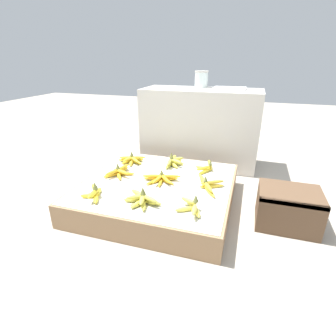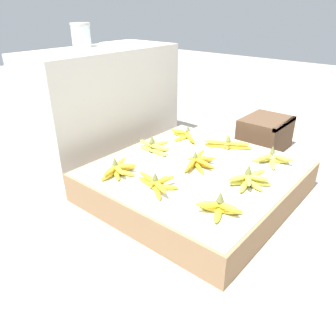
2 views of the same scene
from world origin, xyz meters
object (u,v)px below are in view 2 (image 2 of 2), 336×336
object	(u,v)px
banana_bunch_front_midright	(272,159)
banana_bunch_front_left	(219,208)
banana_bunch_middle_midleft	(198,162)
banana_bunch_back_midright	(185,135)
banana_bunch_back_left	(118,169)
banana_bunch_middle_left	(157,183)
banana_bunch_middle_midright	(228,143)
banana_bunch_front_midleft	(250,179)
banana_bunch_back_midleft	(154,146)
glass_jar	(81,35)
wooden_crate	(265,134)
foam_tray_white	(124,43)

from	to	relation	value
banana_bunch_front_midright	banana_bunch_front_left	bearing A→B (deg)	-176.86
banana_bunch_middle_midleft	banana_bunch_back_midright	world-z (taller)	banana_bunch_back_midright
banana_bunch_back_left	banana_bunch_middle_left	bearing A→B (deg)	-85.72
banana_bunch_middle_left	banana_bunch_back_midright	distance (m)	0.66
banana_bunch_front_midright	banana_bunch_back_midright	size ratio (longest dim) A/B	0.87
banana_bunch_front_midright	banana_bunch_middle_midright	bearing A→B (deg)	82.77
banana_bunch_front_midleft	banana_bunch_middle_left	distance (m)	0.45
banana_bunch_middle_left	banana_bunch_back_left	bearing A→B (deg)	94.28
banana_bunch_back_left	banana_bunch_back_midright	distance (m)	0.61
banana_bunch_back_midleft	banana_bunch_back_midright	size ratio (longest dim) A/B	0.91
banana_bunch_front_midright	banana_bunch_back_left	world-z (taller)	banana_bunch_front_midright
banana_bunch_front_midleft	banana_bunch_back_midright	world-z (taller)	banana_bunch_front_midleft
banana_bunch_front_midleft	banana_bunch_back_midright	bearing A→B (deg)	65.31
banana_bunch_middle_midleft	glass_jar	world-z (taller)	glass_jar
banana_bunch_front_midleft	banana_bunch_middle_midleft	world-z (taller)	banana_bunch_front_midleft
banana_bunch_front_midleft	banana_bunch_front_midright	world-z (taller)	banana_bunch_front_midleft
banana_bunch_middle_midleft	banana_bunch_back_left	xyz separation A→B (m)	(-0.34, 0.26, 0.00)
wooden_crate	banana_bunch_middle_left	size ratio (longest dim) A/B	1.50
banana_bunch_front_midleft	banana_bunch_middle_midright	xyz separation A→B (m)	(0.33, 0.32, -0.00)
foam_tray_white	banana_bunch_front_midright	bearing A→B (deg)	-92.49
banana_bunch_middle_midright	glass_jar	distance (m)	1.18
banana_bunch_middle_left	glass_jar	bearing A→B (deg)	68.75
banana_bunch_front_left	banana_bunch_back_midleft	bearing A→B (deg)	64.34
banana_bunch_middle_midleft	banana_bunch_back_midright	bearing A→B (deg)	47.54
banana_bunch_middle_midright	banana_bunch_back_midright	world-z (taller)	banana_bunch_middle_midright
banana_bunch_back_left	foam_tray_white	bearing A→B (deg)	43.08
wooden_crate	banana_bunch_front_left	size ratio (longest dim) A/B	1.90
banana_bunch_middle_midright	wooden_crate	bearing A→B (deg)	-2.30
banana_bunch_front_left	banana_bunch_middle_midright	size ratio (longest dim) A/B	0.69
banana_bunch_back_left	banana_bunch_back_midleft	bearing A→B (deg)	9.04
banana_bunch_back_left	banana_bunch_middle_midleft	bearing A→B (deg)	-37.28
banana_bunch_front_midleft	banana_bunch_back_left	xyz separation A→B (m)	(-0.33, 0.58, -0.00)
banana_bunch_front_left	wooden_crate	bearing A→B (deg)	15.57
banana_bunch_front_left	banana_bunch_middle_midleft	distance (m)	0.46
banana_bunch_middle_midright	banana_bunch_back_left	world-z (taller)	banana_bunch_back_left
banana_bunch_back_midright	foam_tray_white	world-z (taller)	foam_tray_white
wooden_crate	banana_bunch_front_midleft	xyz separation A→B (m)	(-0.84, -0.30, 0.08)
banana_bunch_front_midleft	banana_bunch_middle_left	bearing A→B (deg)	133.92
banana_bunch_front_midright	banana_bunch_middle_midleft	bearing A→B (deg)	133.54
banana_bunch_middle_midright	banana_bunch_back_left	xyz separation A→B (m)	(-0.67, 0.26, -0.00)
banana_bunch_front_midleft	foam_tray_white	distance (m)	1.36
banana_bunch_front_left	banana_bunch_back_left	bearing A→B (deg)	92.53
banana_bunch_front_midleft	banana_bunch_back_midleft	xyz separation A→B (m)	(0.00, 0.63, 0.00)
banana_bunch_front_left	banana_bunch_middle_midright	distance (m)	0.73
glass_jar	banana_bunch_back_midleft	bearing A→B (deg)	-95.56
banana_bunch_front_midright	glass_jar	distance (m)	1.44
banana_bunch_back_midright	banana_bunch_front_midright	bearing A→B (deg)	-88.43
foam_tray_white	banana_bunch_back_left	bearing A→B (deg)	-136.92
banana_bunch_back_left	banana_bunch_front_left	bearing A→B (deg)	-87.47
wooden_crate	banana_bunch_front_midright	size ratio (longest dim) A/B	1.69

